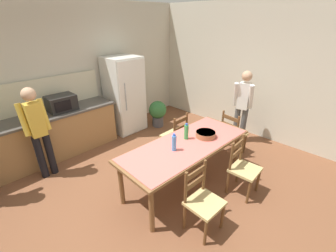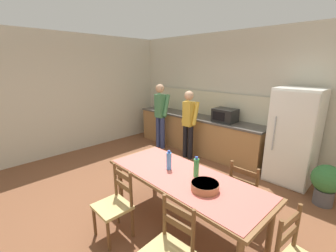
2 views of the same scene
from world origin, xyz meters
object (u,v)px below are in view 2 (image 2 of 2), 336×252
at_px(chair_side_near_left, 115,205).
at_px(potted_plant, 326,182).
at_px(bottle_near_centre, 169,161).
at_px(microwave, 225,115).
at_px(person_at_sink, 160,113).
at_px(serving_bowl, 205,186).
at_px(chair_side_near_right, 169,251).
at_px(bottle_off_centre, 196,167).
at_px(refrigerator, 294,137).
at_px(chair_side_far_right, 246,193).
at_px(dining_table, 184,181).
at_px(person_at_counter, 189,121).

distance_m(chair_side_near_left, potted_plant, 3.21).
height_order(bottle_near_centre, chair_side_near_left, bottle_near_centre).
bearing_deg(microwave, person_at_sink, -162.64).
relative_size(serving_bowl, chair_side_near_right, 0.35).
relative_size(microwave, bottle_off_centre, 1.85).
xyz_separation_m(chair_side_near_right, person_at_sink, (-2.94, 2.67, 0.51)).
bearing_deg(serving_bowl, refrigerator, 85.50).
bearing_deg(bottle_near_centre, chair_side_far_right, 41.19).
height_order(microwave, bottle_near_centre, microwave).
relative_size(refrigerator, chair_side_near_right, 1.94).
bearing_deg(refrigerator, bottle_near_centre, -109.81).
distance_m(dining_table, bottle_off_centre, 0.25).
relative_size(serving_bowl, person_at_counter, 0.20).
xyz_separation_m(serving_bowl, chair_side_near_left, (-0.91, -0.64, -0.38)).
xyz_separation_m(serving_bowl, chair_side_near_right, (0.08, -0.67, -0.38)).
relative_size(bottle_near_centre, chair_side_far_right, 0.30).
distance_m(refrigerator, bottle_near_centre, 2.54).
bearing_deg(refrigerator, person_at_sink, -171.05).
xyz_separation_m(microwave, potted_plant, (2.11, -0.45, -0.67)).
relative_size(dining_table, bottle_off_centre, 8.35).
relative_size(person_at_sink, person_at_counter, 1.06).
relative_size(refrigerator, chair_side_far_right, 1.94).
bearing_deg(person_at_counter, serving_bowl, -136.37).
height_order(refrigerator, potted_plant, refrigerator).
bearing_deg(microwave, person_at_counter, -140.44).
bearing_deg(refrigerator, person_at_counter, -166.48).
distance_m(bottle_near_centre, bottle_off_centre, 0.40).
distance_m(microwave, chair_side_near_right, 3.49).
distance_m(microwave, dining_table, 2.59).
xyz_separation_m(bottle_near_centre, chair_side_near_left, (-0.25, -0.73, -0.45)).
xyz_separation_m(chair_side_near_left, chair_side_near_right, (1.00, -0.04, 0.00)).
xyz_separation_m(bottle_near_centre, chair_side_far_right, (0.81, 0.71, -0.45)).
height_order(bottle_near_centre, chair_side_near_right, bottle_near_centre).
relative_size(refrigerator, chair_side_near_left, 1.94).
height_order(dining_table, chair_side_near_left, chair_side_near_left).
bearing_deg(potted_plant, person_at_sink, -179.21).
height_order(microwave, person_at_counter, person_at_counter).
distance_m(dining_table, potted_plant, 2.35).
bearing_deg(bottle_off_centre, chair_side_far_right, 55.84).
relative_size(bottle_near_centre, serving_bowl, 0.84).
distance_m(refrigerator, dining_table, 2.47).
distance_m(refrigerator, potted_plant, 0.93).
distance_m(chair_side_near_left, chair_side_far_right, 1.78).
height_order(chair_side_near_right, potted_plant, chair_side_near_right).
relative_size(microwave, chair_side_near_left, 0.55).
distance_m(serving_bowl, chair_side_far_right, 0.89).
relative_size(refrigerator, person_at_sink, 1.05).
bearing_deg(chair_side_far_right, refrigerator, -93.11).
bearing_deg(potted_plant, chair_side_near_left, -123.35).
distance_m(refrigerator, bottle_off_centre, 2.34).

